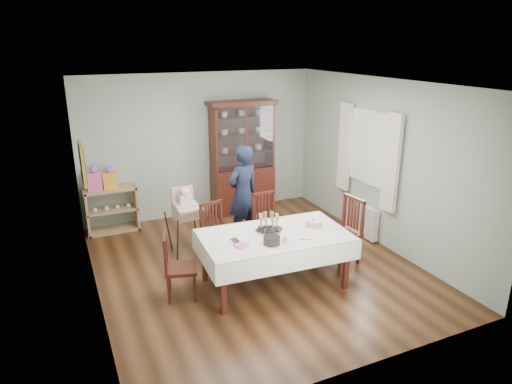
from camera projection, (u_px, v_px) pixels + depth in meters
floor at (255, 266)px, 6.89m from camera, size 5.00×5.00×0.00m
room_shell at (240, 149)px, 6.81m from camera, size 5.00×5.00×5.00m
dining_table at (274, 259)px, 6.26m from camera, size 2.06×1.27×0.76m
china_cabinet at (242, 156)px, 8.78m from camera, size 1.30×0.48×2.18m
sideboard at (112, 210)px, 8.05m from camera, size 0.90×0.38×0.80m
picture_frame at (82, 164)px, 6.19m from camera, size 0.04×0.48×0.58m
window at (370, 148)px, 7.53m from camera, size 0.04×1.02×1.22m
curtain_left at (392, 163)px, 7.00m from camera, size 0.07×0.30×1.55m
curtain_right at (345, 147)px, 8.07m from camera, size 0.07×0.30×1.55m
radiator at (361, 219)px, 7.90m from camera, size 0.10×0.80×0.55m
chair_far_left at (217, 244)px, 7.00m from camera, size 0.47×0.47×0.91m
chair_far_right at (268, 234)px, 7.34m from camera, size 0.44×0.44×0.94m
chair_end_left at (180, 279)px, 5.99m from camera, size 0.50×0.50×0.90m
chair_end_right at (342, 243)px, 6.94m from camera, size 0.51×0.51×1.01m
woman at (243, 194)px, 7.57m from camera, size 0.69×0.55×1.64m
high_chair at (186, 226)px, 7.26m from camera, size 0.51×0.51×1.09m
champagne_tray at (269, 226)px, 6.23m from camera, size 0.39×0.39×0.23m
birthday_cake at (314, 224)px, 6.38m from camera, size 0.26×0.26×0.18m
plate_stack_dark at (272, 240)px, 5.84m from camera, size 0.25×0.25×0.10m
plate_stack_white at (291, 238)px, 5.90m from camera, size 0.28×0.28×0.10m
napkin_stack at (241, 245)px, 5.78m from camera, size 0.20×0.20×0.02m
cutlery at (233, 241)px, 5.92m from camera, size 0.12×0.17×0.01m
cake_knife at (301, 239)px, 5.97m from camera, size 0.25×0.14×0.01m
gift_bag_pink at (95, 179)px, 7.75m from camera, size 0.25×0.18×0.43m
gift_bag_orange at (110, 178)px, 7.86m from camera, size 0.24×0.19×0.40m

